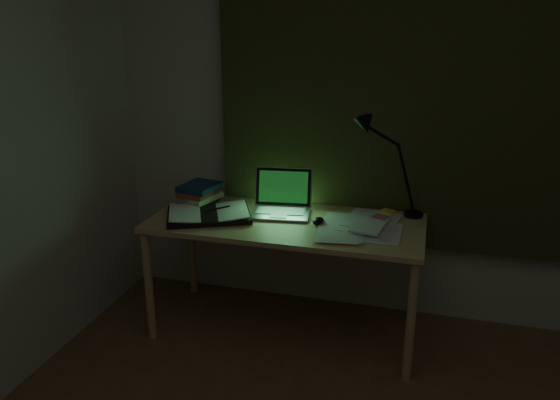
# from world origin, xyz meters

# --- Properties ---
(wall_back) EXTENTS (3.50, 0.00, 2.50)m
(wall_back) POSITION_xyz_m (0.00, 2.00, 1.25)
(wall_back) COLOR beige
(wall_back) RESTS_ON ground
(curtain) EXTENTS (2.20, 0.06, 2.00)m
(curtain) POSITION_xyz_m (0.00, 1.96, 1.45)
(curtain) COLOR #31371B
(curtain) RESTS_ON wall_back
(desk) EXTENTS (1.46, 0.64, 0.66)m
(desk) POSITION_xyz_m (-0.63, 1.60, 0.33)
(desk) COLOR #DBAF76
(desk) RESTS_ON floor
(laptop) EXTENTS (0.37, 0.40, 0.23)m
(laptop) POSITION_xyz_m (-0.68, 1.68, 0.78)
(laptop) COLOR #ABABAF
(laptop) RESTS_ON desk
(open_textbook) EXTENTS (0.54, 0.47, 0.04)m
(open_textbook) POSITION_xyz_m (-1.05, 1.54, 0.68)
(open_textbook) COLOR white
(open_textbook) RESTS_ON desk
(book_stack) EXTENTS (0.22, 0.25, 0.12)m
(book_stack) POSITION_xyz_m (-1.19, 1.74, 0.72)
(book_stack) COLOR white
(book_stack) RESTS_ON desk
(loose_papers) EXTENTS (0.43, 0.45, 0.02)m
(loose_papers) POSITION_xyz_m (-0.24, 1.60, 0.67)
(loose_papers) COLOR silver
(loose_papers) RESTS_ON desk
(mouse) EXTENTS (0.07, 0.10, 0.03)m
(mouse) POSITION_xyz_m (-0.46, 1.60, 0.68)
(mouse) COLOR black
(mouse) RESTS_ON desk
(sticky_yellow) EXTENTS (0.10, 0.10, 0.02)m
(sticky_yellow) POSITION_xyz_m (-0.12, 1.86, 0.67)
(sticky_yellow) COLOR #F8FF35
(sticky_yellow) RESTS_ON desk
(sticky_pink) EXTENTS (0.09, 0.09, 0.02)m
(sticky_pink) POSITION_xyz_m (-0.15, 1.76, 0.67)
(sticky_pink) COLOR #DE5677
(sticky_pink) RESTS_ON desk
(desk_lamp) EXTENTS (0.43, 0.37, 0.56)m
(desk_lamp) POSITION_xyz_m (0.03, 1.86, 0.94)
(desk_lamp) COLOR black
(desk_lamp) RESTS_ON desk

